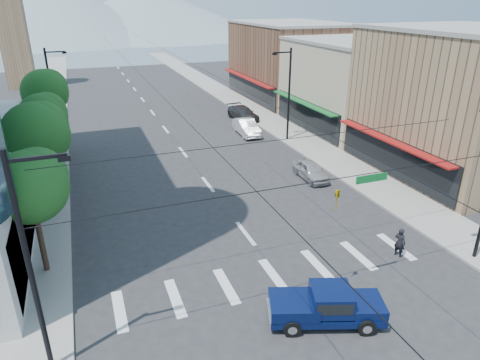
{
  "coord_description": "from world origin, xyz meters",
  "views": [
    {
      "loc": [
        -8.37,
        -15.16,
        13.26
      ],
      "look_at": [
        0.14,
        7.34,
        3.0
      ],
      "focal_mm": 32.0,
      "sensor_mm": 36.0,
      "label": 1
    }
  ],
  "objects_px": {
    "pedestrian": "(400,242)",
    "parked_car_near": "(311,170)",
    "pickup_truck": "(326,305)",
    "parked_car_mid": "(247,127)",
    "parked_car_far": "(243,113)"
  },
  "relations": [
    {
      "from": "parked_car_near",
      "to": "parked_car_mid",
      "type": "distance_m",
      "value": 12.91
    },
    {
      "from": "pickup_truck",
      "to": "pedestrian",
      "type": "relative_size",
      "value": 3.13
    },
    {
      "from": "pickup_truck",
      "to": "parked_car_far",
      "type": "bearing_deg",
      "value": 94.58
    },
    {
      "from": "pedestrian",
      "to": "parked_car_mid",
      "type": "bearing_deg",
      "value": -23.22
    },
    {
      "from": "pickup_truck",
      "to": "parked_car_near",
      "type": "relative_size",
      "value": 1.32
    },
    {
      "from": "pedestrian",
      "to": "parked_car_far",
      "type": "bearing_deg",
      "value": -26.4
    },
    {
      "from": "pedestrian",
      "to": "parked_car_near",
      "type": "height_order",
      "value": "pedestrian"
    },
    {
      "from": "pickup_truck",
      "to": "pedestrian",
      "type": "height_order",
      "value": "pickup_truck"
    },
    {
      "from": "pedestrian",
      "to": "pickup_truck",
      "type": "bearing_deg",
      "value": 93.43
    },
    {
      "from": "pickup_truck",
      "to": "parked_car_mid",
      "type": "bearing_deg",
      "value": 95.1
    },
    {
      "from": "parked_car_near",
      "to": "parked_car_mid",
      "type": "relative_size",
      "value": 0.83
    },
    {
      "from": "pickup_truck",
      "to": "parked_car_far",
      "type": "height_order",
      "value": "pickup_truck"
    },
    {
      "from": "pickup_truck",
      "to": "pedestrian",
      "type": "bearing_deg",
      "value": 45.02
    },
    {
      "from": "pedestrian",
      "to": "parked_car_mid",
      "type": "relative_size",
      "value": 0.35
    },
    {
      "from": "parked_car_mid",
      "to": "pedestrian",
      "type": "bearing_deg",
      "value": -88.85
    }
  ]
}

